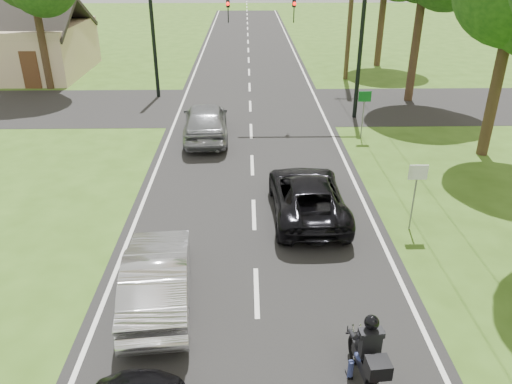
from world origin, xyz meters
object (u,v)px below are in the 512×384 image
silver_suv (206,121)px  motorcycle_rider (368,363)px  sign_white (417,182)px  traffic_signal (322,32)px  sign_green (364,103)px  silver_sedan (158,277)px  dark_suv (307,195)px

silver_suv → motorcycle_rider: bearing=102.8°
motorcycle_rider → sign_white: size_ratio=0.97×
traffic_signal → sign_white: (1.36, -11.02, -2.54)m
sign_white → sign_green: (0.20, 8.00, 0.00)m
silver_sedan → traffic_signal: 15.75m
traffic_signal → sign_white: traffic_signal is taller
sign_green → silver_suv: bearing=179.2°
silver_sedan → sign_green: size_ratio=1.99×
dark_suv → traffic_signal: (1.66, 10.00, 3.46)m
motorcycle_rider → sign_white: bearing=61.0°
sign_white → traffic_signal: bearing=97.0°
dark_suv → silver_sedan: (-4.02, -4.29, 0.03)m
motorcycle_rider → silver_sedan: size_ratio=0.49×
silver_sedan → motorcycle_rider: bearing=141.9°
dark_suv → silver_suv: (-3.69, 7.07, 0.15)m
motorcycle_rider → silver_sedan: (-4.38, 2.78, 0.01)m
silver_sedan → sign_green: sign_green is taller
silver_suv → sign_green: 6.95m
sign_white → sign_green: size_ratio=1.00×
silver_sedan → sign_white: 7.82m
silver_sedan → sign_green: 13.43m
traffic_signal → sign_green: bearing=-62.6°
sign_white → sign_green: bearing=88.6°
dark_suv → traffic_signal: 10.71m
motorcycle_rider → dark_suv: (-0.35, 7.07, -0.02)m
silver_suv → traffic_signal: traffic_signal is taller
traffic_signal → sign_green: size_ratio=3.00×
motorcycle_rider → sign_white: (2.66, 6.05, 0.90)m
sign_white → silver_suv: bearing=129.6°
dark_suv → silver_suv: silver_suv is taller
traffic_signal → silver_sedan: bearing=-111.7°
dark_suv → silver_suv: bearing=-63.7°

